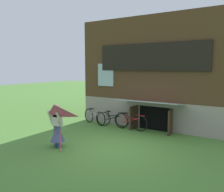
{
  "coord_description": "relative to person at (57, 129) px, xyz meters",
  "views": [
    {
      "loc": [
        4.33,
        -6.86,
        2.8
      ],
      "look_at": [
        -0.6,
        0.8,
        1.7
      ],
      "focal_mm": 38.54,
      "sensor_mm": 36.0,
      "label": 1
    }
  ],
  "objects": [
    {
      "name": "bicycle_red",
      "position": [
        1.04,
        3.45,
        -0.27
      ],
      "size": [
        1.68,
        0.08,
        0.76
      ],
      "rotation": [
        0.0,
        0.0,
        -0.02
      ],
      "color": "black",
      "rests_on": "ground_plane"
    },
    {
      "name": "person",
      "position": [
        0.0,
        0.0,
        0.0
      ],
      "size": [
        0.6,
        0.52,
        1.53
      ],
      "rotation": [
        0.0,
        0.0,
        0.14
      ],
      "color": "#474C75",
      "rests_on": "ground_plane"
    },
    {
      "name": "log_house",
      "position": [
        1.72,
        6.51,
        1.89
      ],
      "size": [
        7.38,
        6.13,
        5.06
      ],
      "color": "gray",
      "rests_on": "ground_plane"
    },
    {
      "name": "bicycle_black",
      "position": [
        0.06,
        3.55,
        -0.28
      ],
      "size": [
        1.56,
        0.51,
        0.74
      ],
      "rotation": [
        0.0,
        0.0,
        0.3
      ],
      "color": "black",
      "rests_on": "ground_plane"
    },
    {
      "name": "ground_plane",
      "position": [
        1.72,
        1.01,
        -0.64
      ],
      "size": [
        60.0,
        60.0,
        0.0
      ],
      "primitive_type": "plane",
      "color": "#4C7F33"
    },
    {
      "name": "kite",
      "position": [
        0.44,
        -0.53,
        0.58
      ],
      "size": [
        1.0,
        1.0,
        1.5
      ],
      "color": "#E54C7F",
      "rests_on": "ground_plane"
    },
    {
      "name": "bicycle_silver",
      "position": [
        -0.95,
        3.45,
        -0.27
      ],
      "size": [
        1.61,
        0.53,
        0.76
      ],
      "rotation": [
        0.0,
        0.0,
        -0.29
      ],
      "color": "black",
      "rests_on": "ground_plane"
    }
  ]
}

